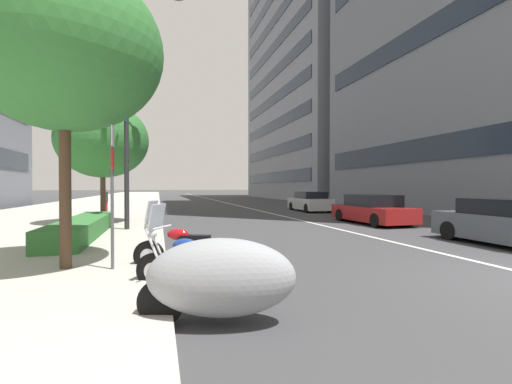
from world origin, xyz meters
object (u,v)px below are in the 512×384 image
at_px(motorcycle_second_in_row, 220,278).
at_px(motorcycle_nearest_camera, 192,266).
at_px(motorcycle_by_sign_pole, 184,251).
at_px(street_tree_mid_sidewalk, 64,49).
at_px(street_tree_by_lamp_post, 103,140).
at_px(street_lamp_with_banners, 134,87).
at_px(pedestrian_on_plaza, 104,202).
at_px(car_mid_block_traffic, 310,202).
at_px(parking_sign_by_curb, 112,178).
at_px(car_approaching_light, 372,210).
at_px(car_following_behind, 510,224).

relative_size(motorcycle_second_in_row, motorcycle_nearest_camera, 1.07).
bearing_deg(motorcycle_by_sign_pole, street_tree_mid_sidewalk, 13.55).
relative_size(motorcycle_second_in_row, street_tree_by_lamp_post, 0.38).
xyz_separation_m(street_lamp_with_banners, pedestrian_on_plaza, (7.20, 2.08, -4.62)).
height_order(car_mid_block_traffic, street_tree_mid_sidewalk, street_tree_mid_sidewalk).
distance_m(parking_sign_by_curb, street_lamp_with_banners, 7.64).
height_order(motorcycle_nearest_camera, car_mid_block_traffic, motorcycle_nearest_camera).
relative_size(street_tree_mid_sidewalk, street_tree_by_lamp_post, 1.10).
height_order(car_approaching_light, parking_sign_by_curb, parking_sign_by_curb).
bearing_deg(parking_sign_by_curb, street_tree_by_lamp_post, 9.09).
distance_m(car_following_behind, car_approaching_light, 6.66).
bearing_deg(street_tree_by_lamp_post, motorcycle_nearest_camera, -165.00).
bearing_deg(motorcycle_nearest_camera, parking_sign_by_curb, -15.56).
distance_m(car_following_behind, parking_sign_by_curb, 11.03).
distance_m(motorcycle_second_in_row, pedestrian_on_plaza, 17.26).
xyz_separation_m(motorcycle_by_sign_pole, street_tree_by_lamp_post, (9.55, 2.89, 3.42)).
distance_m(street_lamp_with_banners, pedestrian_on_plaza, 8.81).
distance_m(motorcycle_nearest_camera, motorcycle_by_sign_pole, 1.41).
bearing_deg(car_approaching_light, street_tree_mid_sidewalk, 119.99).
xyz_separation_m(car_following_behind, car_mid_block_traffic, (15.25, -0.50, 0.00)).
bearing_deg(parking_sign_by_curb, street_tree_mid_sidewalk, 69.33).
distance_m(motorcycle_by_sign_pole, pedestrian_on_plaza, 14.37).
distance_m(parking_sign_by_curb, street_tree_by_lamp_post, 9.85).
relative_size(motorcycle_by_sign_pole, car_mid_block_traffic, 0.48).
height_order(parking_sign_by_curb, street_tree_mid_sidewalk, street_tree_mid_sidewalk).
distance_m(motorcycle_nearest_camera, car_mid_block_traffic, 19.96).
height_order(motorcycle_by_sign_pole, car_mid_block_traffic, motorcycle_by_sign_pole).
height_order(motorcycle_second_in_row, car_following_behind, car_following_behind).
bearing_deg(car_approaching_light, street_tree_by_lamp_post, 78.84).
height_order(parking_sign_by_curb, street_tree_by_lamp_post, street_tree_by_lamp_post).
distance_m(motorcycle_nearest_camera, pedestrian_on_plaza, 15.75).
xyz_separation_m(motorcycle_by_sign_pole, car_approaching_light, (7.25, -9.40, 0.21)).
bearing_deg(car_approaching_light, pedestrian_on_plaza, 61.93).
xyz_separation_m(motorcycle_second_in_row, motorcycle_by_sign_pole, (2.92, 0.24, -0.16)).
bearing_deg(car_following_behind, motorcycle_nearest_camera, 103.48).
height_order(car_approaching_light, street_tree_mid_sidewalk, street_tree_mid_sidewalk).
distance_m(car_approaching_light, pedestrian_on_plaza, 14.49).
relative_size(motorcycle_second_in_row, pedestrian_on_plaza, 1.33).
bearing_deg(motorcycle_nearest_camera, motorcycle_by_sign_pole, -58.65).
xyz_separation_m(parking_sign_by_curb, street_tree_by_lamp_post, (9.54, 1.53, 1.93)).
bearing_deg(motorcycle_second_in_row, car_mid_block_traffic, -102.08).
xyz_separation_m(car_following_behind, street_lamp_with_banners, (6.15, 10.95, 4.88)).
bearing_deg(motorcycle_second_in_row, motorcycle_nearest_camera, -66.82).
distance_m(street_tree_mid_sidewalk, street_tree_by_lamp_post, 9.23).
height_order(motorcycle_nearest_camera, parking_sign_by_curb, parking_sign_by_curb).
relative_size(motorcycle_nearest_camera, motorcycle_by_sign_pole, 0.91).
bearing_deg(car_following_behind, street_lamp_with_banners, 62.31).
bearing_deg(street_tree_mid_sidewalk, motorcycle_nearest_camera, -127.27).
distance_m(motorcycle_nearest_camera, street_tree_mid_sidewalk, 4.98).
distance_m(car_following_behind, street_tree_mid_sidewalk, 12.45).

